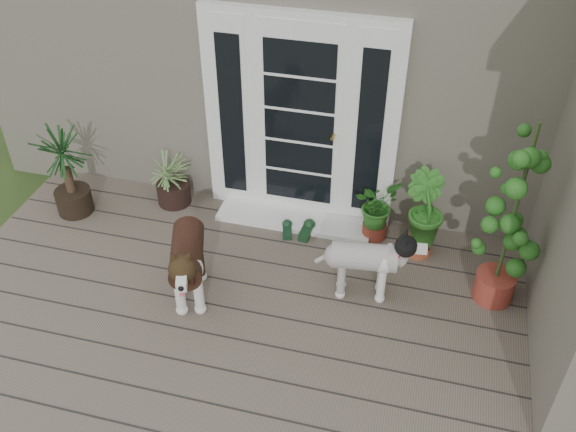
# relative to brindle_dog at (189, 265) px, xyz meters

# --- Properties ---
(deck) EXTENTS (6.20, 4.60, 0.12)m
(deck) POSITION_rel_brindle_dog_xyz_m (0.83, -0.72, -0.44)
(deck) COLOR #6B5B4C
(deck) RESTS_ON ground
(house_main) EXTENTS (7.40, 4.00, 3.10)m
(house_main) POSITION_rel_brindle_dog_xyz_m (0.83, 3.53, 1.05)
(house_main) COLOR #665E54
(house_main) RESTS_ON ground
(door_unit) EXTENTS (1.90, 0.14, 2.15)m
(door_unit) POSITION_rel_brindle_dog_xyz_m (0.63, 1.48, 0.70)
(door_unit) COLOR white
(door_unit) RESTS_ON deck
(door_step) EXTENTS (1.60, 0.40, 0.05)m
(door_step) POSITION_rel_brindle_dog_xyz_m (0.63, 1.28, -0.35)
(door_step) COLOR white
(door_step) RESTS_ON deck
(brindle_dog) EXTENTS (0.66, 0.98, 0.75)m
(brindle_dog) POSITION_rel_brindle_dog_xyz_m (0.00, 0.00, 0.00)
(brindle_dog) COLOR #3D2116
(brindle_dog) RESTS_ON deck
(white_dog) EXTENTS (0.81, 0.42, 0.64)m
(white_dog) POSITION_rel_brindle_dog_xyz_m (1.47, 0.41, -0.05)
(white_dog) COLOR silver
(white_dog) RESTS_ON deck
(spider_plant) EXTENTS (0.62, 0.62, 0.63)m
(spider_plant) POSITION_rel_brindle_dog_xyz_m (-0.70, 1.28, -0.06)
(spider_plant) COLOR #7D955B
(spider_plant) RESTS_ON deck
(yucca) EXTENTS (0.93, 0.93, 1.02)m
(yucca) POSITION_rel_brindle_dog_xyz_m (-1.65, 0.87, 0.14)
(yucca) COLOR black
(yucca) RESTS_ON deck
(herb_a) EXTENTS (0.59, 0.59, 0.56)m
(herb_a) POSITION_rel_brindle_dog_xyz_m (1.46, 1.25, -0.10)
(herb_a) COLOR #1F5D1A
(herb_a) RESTS_ON deck
(herb_b) EXTENTS (0.64, 0.64, 0.68)m
(herb_b) POSITION_rel_brindle_dog_xyz_m (1.91, 1.12, -0.04)
(herb_b) COLOR #265418
(herb_b) RESTS_ON deck
(herb_c) EXTENTS (0.57, 0.57, 0.64)m
(herb_c) POSITION_rel_brindle_dog_xyz_m (3.15, 1.28, -0.06)
(herb_c) COLOR #164F19
(herb_c) RESTS_ON deck
(sapling) EXTENTS (0.68, 0.68, 1.86)m
(sapling) POSITION_rel_brindle_dog_xyz_m (2.62, 0.66, 0.56)
(sapling) COLOR #1F5418
(sapling) RESTS_ON deck
(clog_left) EXTENTS (0.19, 0.29, 0.08)m
(clog_left) POSITION_rel_brindle_dog_xyz_m (0.61, 1.07, -0.33)
(clog_left) COLOR #13311C
(clog_left) RESTS_ON deck
(clog_right) EXTENTS (0.17, 0.32, 0.09)m
(clog_right) POSITION_rel_brindle_dog_xyz_m (0.80, 1.10, -0.33)
(clog_right) COLOR #143319
(clog_right) RESTS_ON deck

